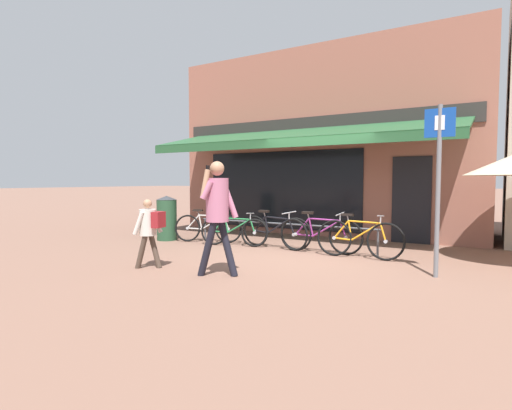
% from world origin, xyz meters
% --- Properties ---
extents(ground_plane, '(160.00, 160.00, 0.00)m').
position_xyz_m(ground_plane, '(0.00, 0.00, 0.00)').
color(ground_plane, brown).
extents(shop_front, '(8.68, 4.98, 5.20)m').
position_xyz_m(shop_front, '(-0.94, 4.27, 2.60)').
color(shop_front, '#8E5647').
rests_on(shop_front, ground_plane).
extents(bike_rack_rail, '(4.41, 0.04, 0.57)m').
position_xyz_m(bike_rack_rail, '(-0.72, 0.54, 0.49)').
color(bike_rack_rail, '#47494F').
rests_on(bike_rack_rail, ground_plane).
extents(bicycle_silver, '(1.66, 0.77, 0.82)m').
position_xyz_m(bicycle_silver, '(-2.67, 0.38, 0.36)').
color(bicycle_silver, black).
rests_on(bicycle_silver, ground_plane).
extents(bicycle_green, '(1.63, 0.64, 0.80)m').
position_xyz_m(bicycle_green, '(-1.80, 0.24, 0.35)').
color(bicycle_green, black).
rests_on(bicycle_green, ground_plane).
extents(bicycle_black, '(1.77, 0.52, 0.85)m').
position_xyz_m(bicycle_black, '(-0.84, 0.43, 0.38)').
color(bicycle_black, black).
rests_on(bicycle_black, ground_plane).
extents(bicycle_purple, '(1.82, 0.52, 0.86)m').
position_xyz_m(bicycle_purple, '(0.26, 0.43, 0.39)').
color(bicycle_purple, black).
rests_on(bicycle_purple, ground_plane).
extents(bicycle_orange, '(1.74, 0.52, 0.88)m').
position_xyz_m(bicycle_orange, '(1.13, 0.29, 0.39)').
color(bicycle_orange, black).
rests_on(bicycle_orange, ground_plane).
extents(pedestrian_adult, '(0.61, 0.63, 1.84)m').
position_xyz_m(pedestrian_adult, '(-0.37, -2.33, 1.13)').
color(pedestrian_adult, black).
rests_on(pedestrian_adult, ground_plane).
extents(pedestrian_child, '(0.50, 0.52, 1.21)m').
position_xyz_m(pedestrian_child, '(-1.71, -2.48, 0.74)').
color(pedestrian_child, '#47382D').
rests_on(pedestrian_child, ground_plane).
extents(litter_bin, '(0.51, 0.51, 1.13)m').
position_xyz_m(litter_bin, '(-3.78, 0.12, 0.57)').
color(litter_bin, '#23472D').
rests_on(litter_bin, ground_plane).
extents(parking_sign, '(0.44, 0.07, 2.69)m').
position_xyz_m(parking_sign, '(2.63, -0.64, 1.63)').
color(parking_sign, slate).
rests_on(parking_sign, ground_plane).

